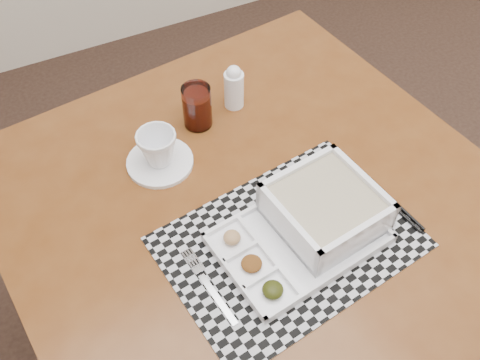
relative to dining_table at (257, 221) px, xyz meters
name	(u,v)px	position (x,y,z in m)	size (l,w,h in m)	color
dining_table	(257,221)	(0.00, 0.00, 0.00)	(1.14, 1.14, 0.77)	#572A0F
placemat	(289,242)	(0.01, -0.12, 0.08)	(0.49, 0.35, 0.00)	#B4B4BC
serving_tray	(318,217)	(0.07, -0.12, 0.12)	(0.35, 0.26, 0.09)	white
fork	(209,283)	(-0.17, -0.14, 0.08)	(0.04, 0.19, 0.00)	silver
spoon	(350,183)	(0.20, -0.05, 0.08)	(0.04, 0.18, 0.01)	silver
chopsticks	(381,192)	(0.24, -0.10, 0.09)	(0.05, 0.24, 0.01)	black
saucer	(160,162)	(-0.15, 0.19, 0.08)	(0.15, 0.15, 0.01)	white
cup	(158,148)	(-0.15, 0.19, 0.13)	(0.09, 0.09, 0.08)	white
juice_glass	(197,108)	(-0.02, 0.27, 0.13)	(0.07, 0.07, 0.11)	white
creamer_bottle	(234,87)	(0.09, 0.29, 0.14)	(0.05, 0.05, 0.12)	white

